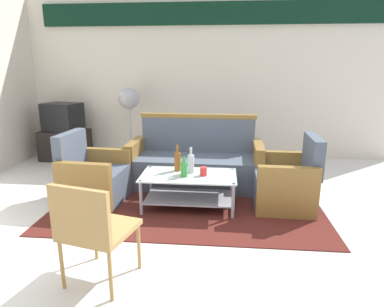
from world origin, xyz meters
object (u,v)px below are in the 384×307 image
(bottle_green, at_px, (184,169))
(television, at_px, (63,117))
(pedestal_fan, at_px, (129,103))
(coffee_table, at_px, (189,186))
(bottle_clear, at_px, (191,163))
(armchair_right, at_px, (286,183))
(wicker_chair, at_px, (92,226))
(bottle_brown, at_px, (178,161))
(couch, at_px, (196,164))
(cup, at_px, (203,171))
(tv_stand, at_px, (65,145))
(armchair_left, at_px, (94,179))

(bottle_green, bearing_deg, television, 140.05)
(pedestal_fan, bearing_deg, television, -177.70)
(pedestal_fan, bearing_deg, coffee_table, -57.96)
(bottle_clear, bearing_deg, television, 142.96)
(armchair_right, distance_m, wicker_chair, 2.38)
(bottle_green, relative_size, television, 0.34)
(wicker_chair, bearing_deg, bottle_clear, 83.73)
(bottle_brown, xyz_separation_m, wicker_chair, (-0.41, -1.63, -0.04))
(bottle_clear, bearing_deg, pedestal_fan, 123.44)
(television, bearing_deg, couch, 168.99)
(bottle_brown, bearing_deg, television, 141.94)
(television, xyz_separation_m, wicker_chair, (1.84, -3.40, -0.27))
(coffee_table, relative_size, cup, 11.00)
(armchair_right, relative_size, pedestal_fan, 0.67)
(armchair_right, bearing_deg, tv_stand, 65.50)
(bottle_brown, bearing_deg, cup, -25.25)
(couch, relative_size, bottle_brown, 5.74)
(coffee_table, xyz_separation_m, bottle_brown, (-0.15, 0.13, 0.26))
(couch, bearing_deg, pedestal_fan, -41.85)
(coffee_table, xyz_separation_m, cup, (0.17, -0.02, 0.19))
(bottle_clear, relative_size, bottle_green, 1.30)
(pedestal_fan, bearing_deg, bottle_clear, -56.56)
(cup, height_order, tv_stand, tv_stand)
(bottle_green, height_order, pedestal_fan, pedestal_fan)
(bottle_green, bearing_deg, bottle_clear, 66.25)
(armchair_left, xyz_separation_m, pedestal_fan, (-0.04, 1.86, 0.73))
(armchair_left, xyz_separation_m, coffee_table, (1.18, -0.09, -0.02))
(coffee_table, height_order, bottle_green, bottle_green)
(television, bearing_deg, armchair_left, 138.07)
(armchair_right, bearing_deg, couch, 62.84)
(bottle_clear, xyz_separation_m, television, (-2.42, 1.83, 0.23))
(armchair_left, bearing_deg, armchair_right, 95.98)
(tv_stand, bearing_deg, bottle_green, -39.91)
(tv_stand, height_order, pedestal_fan, pedestal_fan)
(couch, distance_m, armchair_left, 1.38)
(tv_stand, height_order, television, television)
(coffee_table, bearing_deg, armchair_right, 7.45)
(television, height_order, wicker_chair, television)
(pedestal_fan, bearing_deg, couch, -43.52)
(tv_stand, bearing_deg, cup, -36.62)
(armchair_right, distance_m, pedestal_fan, 3.06)
(couch, xyz_separation_m, pedestal_fan, (-1.24, 1.18, 0.70))
(cup, bearing_deg, armchair_left, 175.40)
(tv_stand, xyz_separation_m, wicker_chair, (1.84, -3.40, 0.23))
(pedestal_fan, height_order, wicker_chair, pedestal_fan)
(armchair_right, bearing_deg, armchair_left, 93.15)
(armchair_right, xyz_separation_m, pedestal_fan, (-2.37, 1.80, 0.73))
(bottle_clear, height_order, wicker_chair, wicker_chair)
(armchair_right, distance_m, television, 3.99)
(tv_stand, xyz_separation_m, television, (0.00, 0.00, 0.50))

